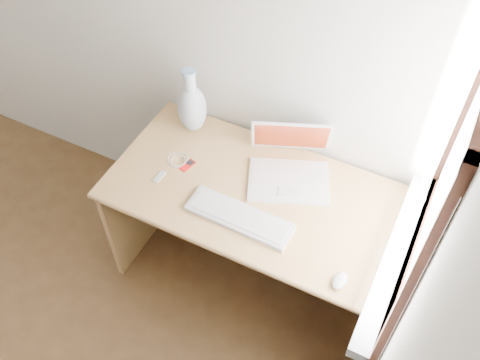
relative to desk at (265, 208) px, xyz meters
The scene contains 9 objects.
window 1.03m from the desk, 13.41° to the right, with size 0.11×0.99×1.10m.
desk is the anchor object (origin of this frame).
laptop 0.30m from the desk, 40.86° to the left, with size 0.44×0.43×0.25m.
external_keyboard 0.34m from the desk, 93.60° to the right, with size 0.49×0.16×0.02m.
mouse 0.65m from the desk, 36.47° to the right, with size 0.05×0.09×0.03m, color white.
ipod 0.45m from the desk, 167.18° to the right, with size 0.05×0.09×0.01m.
cable_coil 0.50m from the desk, behind, with size 0.10×0.10×0.01m, color white.
remote 0.55m from the desk, 155.80° to the right, with size 0.03×0.07×0.01m, color white.
vase 0.62m from the desk, 162.51° to the left, with size 0.14×0.14×0.37m.
Camera 1 is at (1.64, -0.04, 2.66)m, focal length 40.00 mm.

